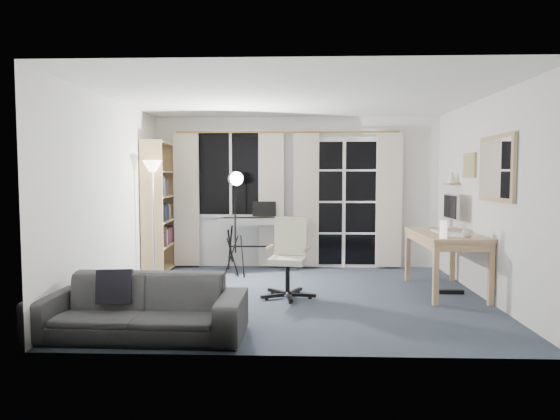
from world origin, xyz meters
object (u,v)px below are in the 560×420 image
(keyboard_piano, at_px, (264,222))
(studio_light, at_px, (236,191))
(bookshelf, at_px, (156,210))
(mug, at_px, (468,232))
(office_chair, at_px, (289,250))
(torchiere_lamp, at_px, (153,184))
(sofa, at_px, (140,296))
(desk, at_px, (446,240))
(monitor, at_px, (451,208))

(keyboard_piano, relative_size, studio_light, 0.89)
(bookshelf, xyz_separation_m, mug, (4.10, -1.67, -0.13))
(studio_light, bearing_deg, office_chair, -71.46)
(torchiere_lamp, bearing_deg, sofa, -76.62)
(office_chair, relative_size, desk, 0.68)
(bookshelf, distance_m, office_chair, 2.53)
(office_chair, distance_m, desk, 1.98)
(desk, bearing_deg, mug, -79.69)
(studio_light, bearing_deg, mug, -42.51)
(studio_light, height_order, monitor, studio_light)
(torchiere_lamp, bearing_deg, bookshelf, 101.76)
(keyboard_piano, height_order, monitor, monitor)
(keyboard_piano, bearing_deg, mug, -39.46)
(monitor, bearing_deg, desk, -114.59)
(studio_light, height_order, sofa, studio_light)
(studio_light, relative_size, sofa, 0.82)
(sofa, bearing_deg, office_chair, 51.33)
(desk, xyz_separation_m, mug, (0.10, -0.50, 0.15))
(keyboard_piano, bearing_deg, desk, -32.40)
(bookshelf, distance_m, monitor, 4.26)
(bookshelf, relative_size, desk, 1.40)
(office_chair, xyz_separation_m, desk, (1.96, 0.27, 0.09))
(sofa, bearing_deg, studio_light, 79.49)
(keyboard_piano, distance_m, monitor, 2.76)
(desk, bearing_deg, sofa, -151.53)
(bookshelf, distance_m, torchiere_lamp, 0.73)
(keyboard_piano, height_order, studio_light, studio_light)
(torchiere_lamp, distance_m, studio_light, 1.16)
(torchiere_lamp, xyz_separation_m, keyboard_piano, (1.50, 0.80, -0.60))
(mug, bearing_deg, torchiere_lamp, 164.79)
(sofa, bearing_deg, torchiere_lamp, 104.63)
(office_chair, height_order, mug, office_chair)
(studio_light, bearing_deg, desk, -34.18)
(bookshelf, distance_m, mug, 4.43)
(mug, xyz_separation_m, sofa, (-3.40, -1.36, -0.44))
(bookshelf, height_order, desk, bookshelf)
(mug, bearing_deg, desk, 101.31)
(torchiere_lamp, height_order, desk, torchiere_lamp)
(torchiere_lamp, relative_size, monitor, 3.10)
(studio_light, height_order, office_chair, studio_light)
(sofa, bearing_deg, desk, 30.72)
(bookshelf, distance_m, studio_light, 1.35)
(desk, bearing_deg, studio_light, 162.98)
(monitor, bearing_deg, mug, -96.80)
(torchiere_lamp, relative_size, keyboard_piano, 1.21)
(bookshelf, bearing_deg, torchiere_lamp, -80.60)
(torchiere_lamp, bearing_deg, monitor, -1.86)
(keyboard_piano, bearing_deg, torchiere_lamp, -154.25)
(studio_light, bearing_deg, sofa, -119.91)
(desk, distance_m, sofa, 3.80)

